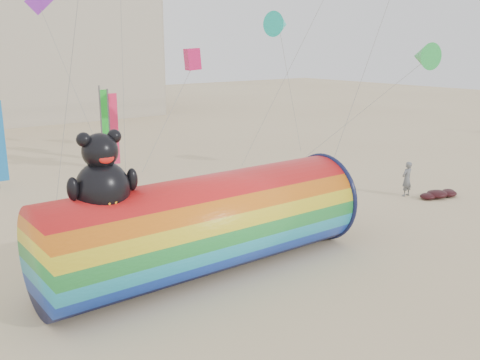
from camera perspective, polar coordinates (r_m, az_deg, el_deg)
ground at (r=21.46m, az=1.37°, el=-7.21°), size 160.00×160.00×0.00m
windsock_assembly at (r=18.84m, az=-3.60°, el=-4.45°), size 11.89×3.62×5.48m
kite_handler at (r=29.69m, az=17.37°, el=0.11°), size 0.69×0.46×1.86m
fabric_bundle at (r=30.19m, az=20.44°, el=-1.40°), size 2.62×1.35×0.41m
festival_banners at (r=34.92m, az=-17.09°, el=5.04°), size 8.27×3.39×5.20m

